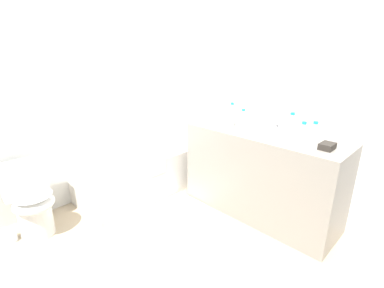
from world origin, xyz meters
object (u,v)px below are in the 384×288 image
water_bottle_2 (243,119)px  sink_faucet (277,127)px  drinking_glass_0 (243,125)px  bath_mat (170,211)px  water_bottle_0 (232,115)px  toilet (31,201)px  drinking_glass_1 (221,118)px  bathtub (143,170)px  sink_basin (267,132)px  water_bottle_4 (303,133)px  water_bottle_1 (291,127)px  toilet_paper_roll (10,236)px  amenity_basket (327,146)px  water_bottle_3 (314,133)px

water_bottle_2 → sink_faucet: bearing=-67.1°
drinking_glass_0 → bath_mat: drinking_glass_0 is taller
water_bottle_2 → water_bottle_0: bearing=120.1°
toilet → sink_faucet: (1.90, -1.32, 0.57)m
water_bottle_2 → drinking_glass_1: bearing=88.3°
bathtub → bath_mat: bearing=-98.2°
sink_basin → water_bottle_4: 0.35m
water_bottle_1 → toilet_paper_roll: 2.67m
toilet → water_bottle_0: 2.05m
drinking_glass_0 → amenity_basket: 0.81m
bathtub → sink_faucet: bathtub is taller
water_bottle_3 → water_bottle_4: 0.10m
sink_faucet → water_bottle_4: (-0.20, -0.34, 0.05)m
sink_basin → water_bottle_2: water_bottle_2 is taller
water_bottle_4 → drinking_glass_1: water_bottle_4 is taller
water_bottle_1 → water_bottle_2: size_ratio=1.27×
water_bottle_4 → toilet_paper_roll: size_ratio=1.67×
water_bottle_4 → water_bottle_0: bearing=89.5°
toilet → toilet_paper_roll: (-0.21, 0.02, -0.27)m
drinking_glass_0 → sink_basin: bearing=-86.3°
water_bottle_4 → amenity_basket: 0.22m
drinking_glass_0 → water_bottle_4: bearing=-89.5°
bathtub → drinking_glass_0: (0.51, -1.02, 0.65)m
bathtub → water_bottle_4: (0.52, -1.62, 0.69)m
drinking_glass_1 → sink_basin: bearing=-95.7°
sink_faucet → water_bottle_1: 0.28m
drinking_glass_0 → drinking_glass_1: 0.36m
water_bottle_3 → water_bottle_1: bearing=101.1°
sink_basin → sink_faucet: sink_faucet is taller
sink_faucet → bath_mat: 1.39m
water_bottle_3 → toilet_paper_roll: 2.80m
bath_mat → water_bottle_0: bearing=-25.8°
sink_faucet → water_bottle_2: (-0.13, 0.31, 0.05)m
bathtub → water_bottle_3: (0.59, -1.69, 0.69)m
bathtub → drinking_glass_1: size_ratio=17.58×
toilet → bath_mat: (1.11, -0.62, -0.32)m
sink_basin → water_bottle_2: size_ratio=1.64×
bath_mat → amenity_basket: bearing=-64.8°
drinking_glass_1 → amenity_basket: bearing=-94.1°
water_bottle_2 → water_bottle_3: bearing=-88.9°
toilet → bath_mat: 1.31m
sink_basin → toilet_paper_roll: size_ratio=2.76×
water_bottle_0 → sink_basin: bearing=-89.3°
water_bottle_1 → drinking_glass_0: size_ratio=2.75×
amenity_basket → drinking_glass_1: bearing=85.9°
drinking_glass_0 → amenity_basket: (-0.00, -0.81, -0.02)m
water_bottle_0 → water_bottle_2: 0.12m
toilet → bath_mat: toilet is taller
toilet → water_bottle_4: (1.71, -1.66, 0.63)m
water_bottle_0 → water_bottle_3: (0.07, -0.81, -0.03)m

